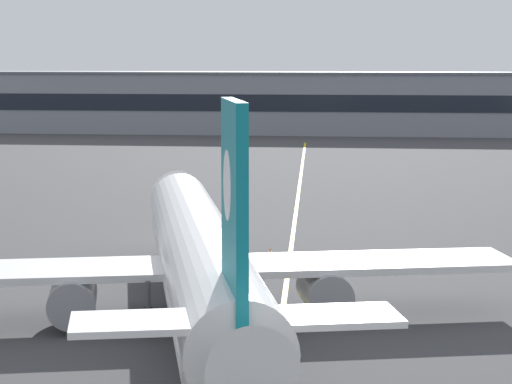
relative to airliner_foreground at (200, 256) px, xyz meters
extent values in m
cube|color=yellow|center=(3.01, 17.35, -3.37)|extent=(10.51, 179.73, 0.01)
cylinder|color=white|center=(-0.04, 0.14, 0.13)|extent=(12.42, 35.85, 3.80)
cone|color=white|center=(-4.72, 18.87, 0.13)|extent=(4.13, 3.40, 3.61)
cone|color=white|center=(4.67, -18.68, 0.53)|extent=(3.44, 3.41, 2.85)
cube|color=white|center=(-0.04, 0.14, -0.91)|extent=(11.65, 33.03, 0.44)
cube|color=black|center=(-4.26, 17.02, 0.80)|extent=(3.03, 1.76, 0.60)
cube|color=white|center=(-0.18, 0.72, -0.72)|extent=(32.21, 12.42, 0.36)
cylinder|color=gray|center=(-5.95, -1.75, -1.94)|extent=(3.10, 4.05, 2.30)
cylinder|color=black|center=(-6.40, 0.04, -1.94)|extent=(1.94, 0.65, 1.95)
cylinder|color=gray|center=(6.08, 1.26, -1.94)|extent=(3.10, 4.05, 2.30)
cylinder|color=black|center=(5.63, 3.05, -1.94)|extent=(1.94, 0.65, 1.95)
cube|color=#0F7A89|center=(3.80, -15.19, 4.68)|extent=(1.55, 4.75, 7.20)
cylinder|color=white|center=(3.73, -14.89, 5.40)|extent=(1.01, 2.44, 2.40)
cube|color=white|center=(3.94, -15.77, 0.99)|extent=(11.35, 5.39, 0.24)
cylinder|color=#4C4C51|center=(-3.55, 14.21, -1.89)|extent=(0.24, 0.24, 1.60)
cylinder|color=black|center=(-3.55, 14.21, -2.92)|extent=(0.61, 0.97, 0.90)
cylinder|color=#4C4C51|center=(-2.07, -2.43, -1.59)|extent=(0.24, 0.24, 1.60)
cylinder|color=black|center=(-2.07, -2.43, -2.72)|extent=(0.70, 1.36, 1.30)
cylinder|color=#4C4C51|center=(2.97, -1.17, -1.59)|extent=(0.24, 0.24, 1.60)
cylinder|color=black|center=(2.97, -1.17, -2.72)|extent=(0.70, 1.36, 1.30)
cone|color=orange|center=(1.70, 17.26, -3.09)|extent=(0.36, 0.36, 0.55)
cylinder|color=white|center=(1.70, 17.26, -3.07)|extent=(0.23, 0.23, 0.07)
cube|color=orange|center=(1.70, 17.26, -3.35)|extent=(0.44, 0.44, 0.03)
cube|color=gray|center=(10.91, 126.01, 1.68)|extent=(142.73, 12.00, 10.10)
cube|color=black|center=(10.91, 119.96, 2.08)|extent=(137.02, 0.12, 2.80)
cube|color=#595C63|center=(10.91, 126.01, 6.93)|extent=(143.13, 12.40, 0.40)
camera|label=1|loc=(8.43, -48.78, 9.70)|focal=71.94mm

